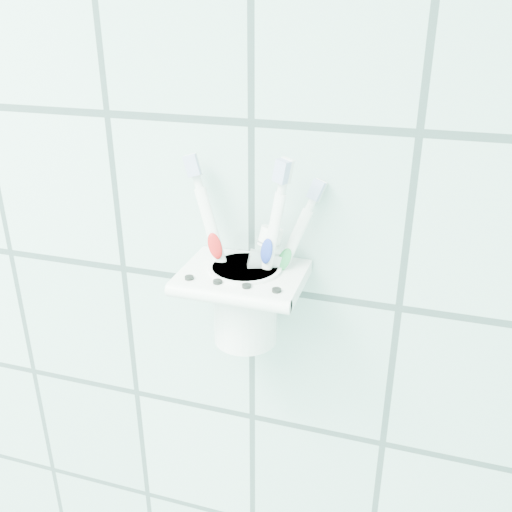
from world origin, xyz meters
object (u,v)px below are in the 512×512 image
Objects in this scene: cup at (245,300)px; toothbrush_blue at (250,259)px; toothbrush_pink at (240,251)px; holder_bracket at (243,278)px; toothpaste_tube at (245,279)px; toothbrush_orange at (254,248)px.

toothbrush_blue reaches higher than cup.
cup is at bearing 144.08° from toothbrush_blue.
cup is 0.49× the size of toothbrush_blue.
cup is 0.06m from toothbrush_pink.
holder_bracket is 0.03m from toothbrush_blue.
toothbrush_pink is 0.01m from toothbrush_blue.
toothbrush_pink is at bearing -103.13° from cup.
toothbrush_blue is (0.01, -0.00, 0.02)m from holder_bracket.
cup is 0.44× the size of toothbrush_pink.
toothpaste_tube reaches higher than cup.
holder_bracket is 0.95× the size of toothpaste_tube.
holder_bracket is at bearing 60.52° from toothbrush_pink.
toothpaste_tube is at bearing -41.48° from toothbrush_pink.
toothbrush_pink is 1.10× the size of toothbrush_blue.
toothbrush_blue is (0.01, 0.00, -0.01)m from toothbrush_pink.
toothpaste_tube is at bearing -61.06° from holder_bracket.
toothpaste_tube is (0.00, -0.01, 0.03)m from cup.
toothbrush_orange is at bearing 34.39° from holder_bracket.
cup is 0.44× the size of toothbrush_orange.
toothpaste_tube is at bearing -73.35° from cup.
holder_bracket is 0.63× the size of toothbrush_orange.
holder_bracket is 0.01m from toothpaste_tube.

